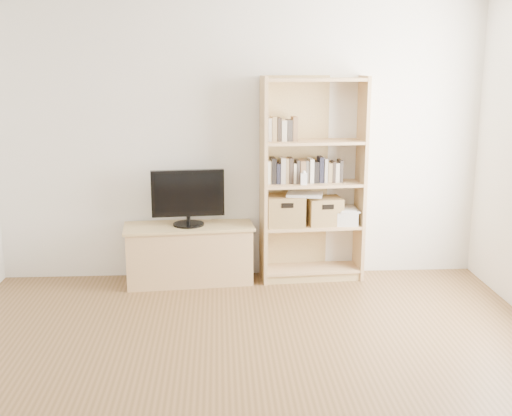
{
  "coord_description": "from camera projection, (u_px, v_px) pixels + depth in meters",
  "views": [
    {
      "loc": [
        -0.2,
        -3.43,
        2.04
      ],
      "look_at": [
        0.11,
        1.9,
        0.79
      ],
      "focal_mm": 45.0,
      "sensor_mm": 36.0,
      "label": 1
    }
  ],
  "objects": [
    {
      "name": "magazine_stack",
      "position": [
        346.0,
        217.0,
        6.01
      ],
      "size": [
        0.21,
        0.29,
        0.13
      ],
      "primitive_type": "cube",
      "rotation": [
        0.0,
        0.0,
        -0.07
      ],
      "color": "beige",
      "rests_on": "bookshelf"
    },
    {
      "name": "baby_monitor",
      "position": [
        304.0,
        179.0,
        5.77
      ],
      "size": [
        0.06,
        0.04,
        0.11
      ],
      "primitive_type": "cube",
      "rotation": [
        0.0,
        0.0,
        0.01
      ],
      "color": "white",
      "rests_on": "bookshelf"
    },
    {
      "name": "basket_left",
      "position": [
        285.0,
        211.0,
        5.92
      ],
      "size": [
        0.35,
        0.29,
        0.28
      ],
      "primitive_type": "cube",
      "rotation": [
        0.0,
        0.0,
        0.02
      ],
      "color": "olive",
      "rests_on": "bookshelf"
    },
    {
      "name": "laptop",
      "position": [
        305.0,
        194.0,
        5.89
      ],
      "size": [
        0.36,
        0.28,
        0.03
      ],
      "primitive_type": "cube",
      "rotation": [
        0.0,
        0.0,
        -0.19
      ],
      "color": "silver",
      "rests_on": "basket_left"
    },
    {
      "name": "television",
      "position": [
        188.0,
        198.0,
        5.82
      ],
      "size": [
        0.66,
        0.11,
        0.52
      ],
      "primitive_type": "cube",
      "rotation": [
        0.0,
        0.0,
        0.09
      ],
      "color": "black",
      "rests_on": "tv_stand"
    },
    {
      "name": "floor",
      "position": [
        256.0,
        410.0,
        3.81
      ],
      "size": [
        4.5,
        5.0,
        0.01
      ],
      "primitive_type": "cube",
      "color": "brown",
      "rests_on": "ground"
    },
    {
      "name": "books_row_upper",
      "position": [
        290.0,
        130.0,
        5.79
      ],
      "size": [
        0.36,
        0.14,
        0.19
      ],
      "primitive_type": "cube",
      "rotation": [
        0.0,
        0.0,
        0.04
      ],
      "color": "beige",
      "rests_on": "bookshelf"
    },
    {
      "name": "books_row_mid",
      "position": [
        312.0,
        170.0,
        5.89
      ],
      "size": [
        0.87,
        0.2,
        0.23
      ],
      "primitive_type": "cube",
      "rotation": [
        0.0,
        0.0,
        0.03
      ],
      "color": "beige",
      "rests_on": "bookshelf"
    },
    {
      "name": "back_wall",
      "position": [
        240.0,
        140.0,
        5.94
      ],
      "size": [
        4.5,
        0.02,
        2.6
      ],
      "primitive_type": "cube",
      "color": "white",
      "rests_on": "floor"
    },
    {
      "name": "bookshelf",
      "position": [
        313.0,
        180.0,
        5.9
      ],
      "size": [
        0.96,
        0.4,
        1.89
      ],
      "primitive_type": "cube",
      "rotation": [
        0.0,
        0.0,
        0.07
      ],
      "color": "tan",
      "rests_on": "floor"
    },
    {
      "name": "tv_stand",
      "position": [
        189.0,
        255.0,
        5.94
      ],
      "size": [
        1.17,
        0.53,
        0.52
      ],
      "primitive_type": "cube",
      "rotation": [
        0.0,
        0.0,
        0.09
      ],
      "color": "tan",
      "rests_on": "floor"
    },
    {
      "name": "basket_right",
      "position": [
        324.0,
        211.0,
        5.97
      ],
      "size": [
        0.33,
        0.28,
        0.25
      ],
      "primitive_type": "cube",
      "rotation": [
        0.0,
        0.0,
        0.11
      ],
      "color": "olive",
      "rests_on": "bookshelf"
    }
  ]
}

